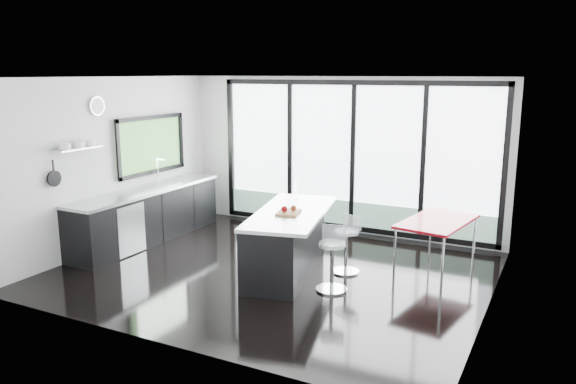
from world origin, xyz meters
The scene contains 11 objects.
floor centered at (0.00, 0.00, 0.00)m, with size 6.00×5.00×0.00m, color black.
ceiling centered at (0.00, 0.00, 2.80)m, with size 6.00×5.00×0.00m, color white.
wall_back centered at (0.27, 2.47, 1.27)m, with size 6.00×0.09×2.80m.
wall_front centered at (0.00, -2.50, 1.40)m, with size 6.00×0.00×2.80m, color silver.
wall_left centered at (-2.97, 0.27, 1.56)m, with size 0.26×5.00×2.80m.
wall_right centered at (3.00, 0.00, 1.40)m, with size 0.00×5.00×2.80m, color silver.
counter_cabinets centered at (-2.67, 0.40, 0.46)m, with size 0.69×3.24×1.36m.
island centered at (0.16, 0.12, 0.47)m, with size 1.43×2.40×1.19m.
bar_stool_near centered at (1.05, -0.28, 0.34)m, with size 0.42×0.42×0.67m, color silver.
bar_stool_far centered at (0.96, 0.46, 0.32)m, with size 0.40×0.40×0.64m, color silver.
red_table centered at (2.10, 1.20, 0.38)m, with size 0.80×1.41×0.75m, color maroon.
Camera 1 is at (3.75, -6.86, 2.87)m, focal length 35.00 mm.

